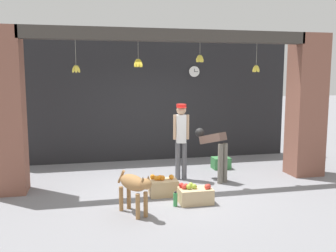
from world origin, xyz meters
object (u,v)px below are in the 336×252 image
Objects in this scene: produce_box_green at (221,163)px; wall_clock at (194,72)px; dog at (134,185)px; worker_stooping at (214,147)px; fruit_crate_apples at (195,195)px; fruit_crate_oranges at (163,187)px; water_bottle at (175,199)px; shopkeeper at (181,135)px.

wall_clock reaches higher than produce_box_green.
worker_stooping is (1.92, 1.60, 0.24)m from dog.
fruit_crate_apples is 1.40× the size of produce_box_green.
dog is 1.20m from fruit_crate_apples.
dog is 1.11m from fruit_crate_oranges.
wall_clock reaches higher than dog.
wall_clock is (1.39, 3.62, 2.22)m from water_bottle.
produce_box_green is at bearing 33.13° from worker_stooping.
fruit_crate_oranges is at bearing 130.41° from fruit_crate_apples.
wall_clock is (2.13, 3.85, 1.86)m from dog.
wall_clock is at bearing 74.08° from fruit_crate_apples.
produce_box_green is at bearing 53.80° from water_bottle.
fruit_crate_oranges is 0.90× the size of fruit_crate_apples.
fruit_crate_apples is 2.24× the size of water_bottle.
fruit_crate_oranges reaches higher than fruit_crate_apples.
dog is 1.63× the size of fruit_crate_oranges.
fruit_crate_oranges is at bearing 115.38° from dog.
worker_stooping is at bearing -95.16° from wall_clock.
worker_stooping reaches higher than produce_box_green.
shopkeeper is 1.60m from produce_box_green.
dog is 0.85m from water_bottle.
worker_stooping is 4.21× the size of water_bottle.
water_bottle is at bearing 80.00° from dog.
wall_clock is (0.87, 2.00, 1.38)m from shopkeeper.
water_bottle is at bearing -168.92° from fruit_crate_apples.
wall_clock is at bearing 103.48° from produce_box_green.
shopkeeper is 0.75m from worker_stooping.
water_bottle is (-0.52, -1.62, -0.85)m from shopkeeper.
fruit_crate_apples is 0.39m from water_bottle.
produce_box_green is 1.38× the size of wall_clock.
wall_clock is at bearing 123.97° from dog.
water_bottle is at bearing -126.20° from produce_box_green.
shopkeeper is at bearing 118.73° from dog.
dog is 2.51m from worker_stooping.
fruit_crate_oranges is (-0.61, -1.00, -0.80)m from shopkeeper.
fruit_crate_apples is 1.93× the size of wall_clock.
worker_stooping is 2.63× the size of produce_box_green.
water_bottle is (-0.38, -0.07, -0.03)m from fruit_crate_apples.
shopkeeper is 1.90m from water_bottle.
wall_clock is at bearing 56.35° from worker_stooping.
fruit_crate_oranges is 1.27× the size of produce_box_green.
shopkeeper reaches higher than fruit_crate_oranges.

